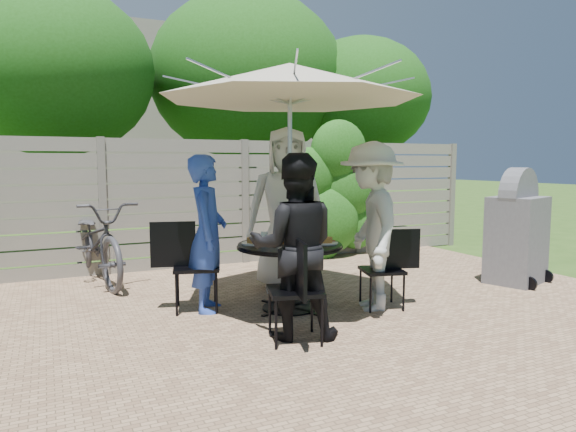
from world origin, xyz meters
name	(u,v)px	position (x,y,z in m)	size (l,w,h in m)	color
backyard_envelope	(154,122)	(0.09, 10.29, 2.61)	(60.00, 60.00, 5.00)	#2E4C17
patio_table	(290,264)	(-0.45, 0.49, 0.48)	(1.38, 1.38, 0.69)	black
umbrella	(290,82)	(-0.45, 0.49, 2.30)	(3.36, 3.36, 2.49)	silver
chair_back	(286,265)	(-0.08, 1.38, 0.27)	(0.57, 0.69, 0.91)	black
person_back	(287,210)	(-0.13, 1.25, 0.96)	(0.94, 0.61, 1.92)	silver
chair_left	(195,285)	(-1.34, 0.86, 0.28)	(0.71, 0.55, 0.93)	black
person_left	(207,234)	(-1.22, 0.81, 0.80)	(0.58, 0.38, 1.60)	#2A49B6
chair_front	(295,312)	(-0.82, -0.40, 0.27)	(0.54, 0.69, 0.91)	black
person_front	(294,247)	(-0.77, -0.28, 0.80)	(0.78, 0.60, 1.59)	black
chair_right	(383,285)	(0.44, 0.12, 0.25)	(0.64, 0.50, 0.83)	black
person_right	(371,227)	(0.31, 0.17, 0.86)	(1.11, 0.64, 1.73)	beige
plate_back	(288,236)	(-0.31, 0.82, 0.72)	(0.26, 0.26, 0.06)	white
plate_left	(254,242)	(-0.78, 0.63, 0.72)	(0.26, 0.26, 0.06)	white
plate_front	(292,247)	(-0.59, 0.16, 0.72)	(0.26, 0.26, 0.06)	white
plate_right	(325,241)	(-0.12, 0.35, 0.72)	(0.26, 0.26, 0.06)	white
plate_extra	(310,246)	(-0.40, 0.14, 0.72)	(0.24, 0.24, 0.06)	white
glass_back	(279,233)	(-0.45, 0.77, 0.76)	(0.07, 0.07, 0.14)	silver
glass_left	(264,239)	(-0.73, 0.49, 0.76)	(0.07, 0.07, 0.14)	silver
glass_front	(302,241)	(-0.45, 0.21, 0.76)	(0.07, 0.07, 0.14)	silver
glass_right	(314,235)	(-0.17, 0.48, 0.76)	(0.07, 0.07, 0.14)	silver
syrup_jug	(284,235)	(-0.49, 0.56, 0.77)	(0.09, 0.09, 0.16)	#59280C
coffee_cup	(298,235)	(-0.27, 0.65, 0.75)	(0.08, 0.08, 0.12)	#C6B293
bicycle	(97,242)	(-2.12, 2.60, 0.52)	(0.70, 2.00, 1.05)	#333338
bbq_grill	(517,231)	(2.61, 0.34, 0.66)	(0.85, 0.75, 1.45)	slate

